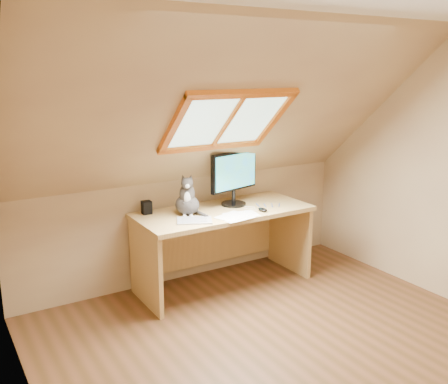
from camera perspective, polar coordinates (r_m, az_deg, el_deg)
ground at (r=3.84m, az=8.95°, el=-18.26°), size 3.50×3.50×0.00m
room_shell at (r=3.24m, az=10.96°, el=2.92°), size 3.52×3.52×2.41m
desk at (r=4.78m, az=-0.50°, el=-4.47°), size 1.65×0.72×0.75m
monitor at (r=4.74m, az=1.16°, el=1.97°), size 0.56×0.24×0.52m
cat at (r=4.48m, az=-4.23°, el=-0.92°), size 0.29×0.31×0.38m
desk_speaker at (r=4.56m, az=-8.84°, el=-1.76°), size 0.09×0.09×0.12m
graphics_tablet at (r=4.32m, az=-3.39°, el=-3.26°), size 0.36×0.32×0.01m
mouse at (r=4.61m, az=4.44°, el=-2.03°), size 0.07×0.11×0.03m
papers at (r=4.43m, az=1.34°, el=-2.86°), size 0.35×0.30×0.01m
cables at (r=4.74m, az=4.32°, el=-1.72°), size 0.51×0.26×0.01m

